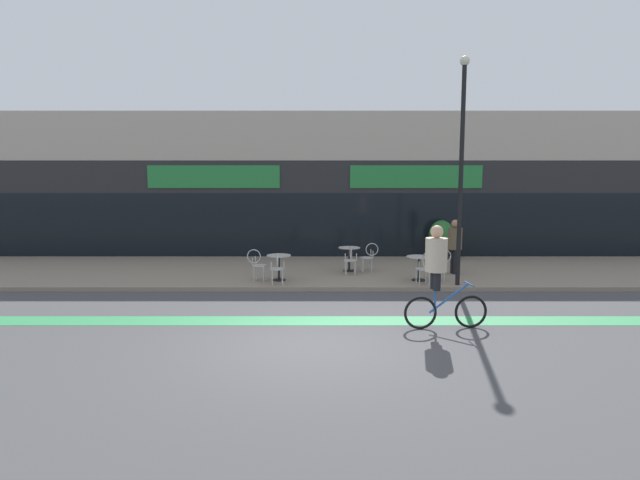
% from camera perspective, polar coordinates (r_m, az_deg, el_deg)
% --- Properties ---
extents(ground_plane, '(120.00, 120.00, 0.00)m').
position_cam_1_polar(ground_plane, '(9.20, -1.43, -12.15)').
color(ground_plane, '#424244').
extents(sidewalk_slab, '(40.00, 5.50, 0.12)m').
position_cam_1_polar(sidewalk_slab, '(16.22, -0.90, -3.57)').
color(sidewalk_slab, gray).
rests_on(sidewalk_slab, ground).
extents(storefront_facade, '(40.00, 4.06, 5.53)m').
position_cam_1_polar(storefront_facade, '(20.66, -0.76, 6.18)').
color(storefront_facade, '#B2A899').
rests_on(storefront_facade, ground).
extents(bike_lane_stripe, '(36.00, 0.70, 0.01)m').
position_cam_1_polar(bike_lane_stripe, '(10.82, -1.24, -9.21)').
color(bike_lane_stripe, '#2D844C').
rests_on(bike_lane_stripe, ground).
extents(bistro_table_0, '(0.70, 0.70, 0.74)m').
position_cam_1_polar(bistro_table_0, '(14.40, -4.95, -2.56)').
color(bistro_table_0, black).
rests_on(bistro_table_0, sidewalk_slab).
extents(bistro_table_1, '(0.69, 0.69, 0.77)m').
position_cam_1_polar(bistro_table_1, '(15.80, 3.13, -1.63)').
color(bistro_table_1, black).
rests_on(bistro_table_1, sidewalk_slab).
extents(bistro_table_2, '(0.73, 0.73, 0.70)m').
position_cam_1_polar(bistro_table_2, '(14.62, 11.03, -2.60)').
color(bistro_table_2, black).
rests_on(bistro_table_2, sidewalk_slab).
extents(cafe_chair_0_near, '(0.45, 0.60, 0.90)m').
position_cam_1_polar(cafe_chair_0_near, '(13.79, -5.12, -3.02)').
color(cafe_chair_0_near, '#B7B2AD').
rests_on(cafe_chair_0_near, sidewalk_slab).
extents(cafe_chair_0_side, '(0.59, 0.44, 0.90)m').
position_cam_1_polar(cafe_chair_0_side, '(14.47, -7.42, -2.58)').
color(cafe_chair_0_side, '#B7B2AD').
rests_on(cafe_chair_0_side, sidewalk_slab).
extents(cafe_chair_1_near, '(0.42, 0.58, 0.90)m').
position_cam_1_polar(cafe_chair_1_near, '(15.19, 3.28, -2.09)').
color(cafe_chair_1_near, '#B7B2AD').
rests_on(cafe_chair_1_near, sidewalk_slab).
extents(cafe_chair_1_side, '(0.59, 0.43, 0.90)m').
position_cam_1_polar(cafe_chair_1_side, '(15.86, 5.39, -1.72)').
color(cafe_chair_1_side, '#B7B2AD').
rests_on(cafe_chair_1_side, sidewalk_slab).
extents(cafe_chair_2_near, '(0.45, 0.60, 0.90)m').
position_cam_1_polar(cafe_chair_2_near, '(14.02, 11.57, -2.97)').
color(cafe_chair_2_near, '#B7B2AD').
rests_on(cafe_chair_2_near, sidewalk_slab).
extents(cafe_chair_2_side, '(0.58, 0.42, 0.90)m').
position_cam_1_polar(cafe_chair_2_side, '(14.76, 13.41, -2.53)').
color(cafe_chair_2_side, '#B7B2AD').
rests_on(cafe_chair_2_side, sidewalk_slab).
extents(planter_pot, '(0.92, 0.92, 1.41)m').
position_cam_1_polar(planter_pot, '(18.86, 13.47, 0.27)').
color(planter_pot, '#232326').
rests_on(planter_pot, sidewalk_slab).
extents(lamp_post, '(0.26, 0.26, 6.12)m').
position_cam_1_polar(lamp_post, '(14.07, 15.64, 9.04)').
color(lamp_post, black).
rests_on(lamp_post, sidewalk_slab).
extents(cyclist_0, '(1.72, 0.54, 2.11)m').
position_cam_1_polar(cyclist_0, '(10.26, 13.17, -3.25)').
color(cyclist_0, black).
rests_on(cyclist_0, ground).
extents(pedestrian_near_end, '(0.52, 0.52, 1.67)m').
position_cam_1_polar(pedestrian_near_end, '(15.85, 14.93, -0.19)').
color(pedestrian_near_end, black).
rests_on(pedestrian_near_end, sidewalk_slab).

